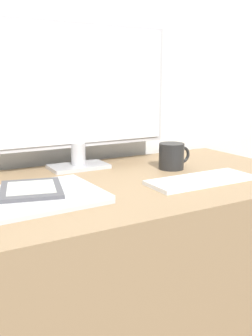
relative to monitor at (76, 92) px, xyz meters
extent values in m
cube|color=silver|center=(-0.01, 0.15, 0.20)|extent=(3.60, 0.05, 2.40)
cube|color=#997A56|center=(-0.01, -0.21, -0.62)|extent=(1.26, 0.60, 0.76)
cube|color=#B7B7BC|center=(0.00, 0.00, -0.24)|extent=(0.19, 0.11, 0.01)
cylinder|color=#B7B7BC|center=(0.00, 0.00, -0.20)|extent=(0.05, 0.05, 0.07)
cube|color=#B7B7BC|center=(0.00, 0.00, 0.02)|extent=(0.65, 0.01, 0.38)
cube|color=white|center=(0.00, -0.01, 0.02)|extent=(0.62, 0.01, 0.35)
cube|color=silver|center=(0.24, -0.33, -0.24)|extent=(0.32, 0.12, 0.01)
cube|color=silver|center=(0.24, -0.34, -0.23)|extent=(0.29, 0.10, 0.00)
cube|color=#BCBCC1|center=(-0.21, -0.27, -0.24)|extent=(0.30, 0.25, 0.01)
cube|color=silver|center=(-0.21, -0.27, -0.23)|extent=(0.30, 0.25, 0.01)
cube|color=#4C4C51|center=(-0.22, -0.25, -0.22)|extent=(0.18, 0.20, 0.01)
cube|color=beige|center=(-0.22, -0.25, -0.22)|extent=(0.14, 0.14, 0.00)
cylinder|color=black|center=(0.26, -0.16, -0.20)|extent=(0.08, 0.08, 0.08)
torus|color=black|center=(0.30, -0.16, -0.20)|extent=(0.06, 0.01, 0.06)
camera|label=1|loc=(-0.45, -1.12, 0.03)|focal=40.00mm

